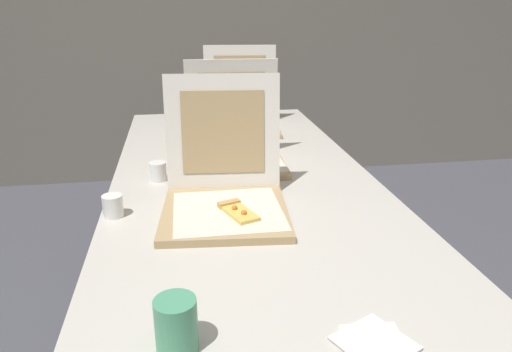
% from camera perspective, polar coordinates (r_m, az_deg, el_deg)
% --- Properties ---
extents(wall_back, '(10.00, 0.10, 2.60)m').
position_cam_1_polar(wall_back, '(3.72, -6.29, 19.52)').
color(wall_back, gray).
rests_on(wall_back, ground).
extents(table, '(0.92, 2.12, 0.75)m').
position_cam_1_polar(table, '(1.73, -1.50, -1.56)').
color(table, beige).
rests_on(table, ground).
extents(pizza_box_front, '(0.40, 0.44, 0.38)m').
position_cam_1_polar(pizza_box_front, '(1.42, -3.75, -2.12)').
color(pizza_box_front, tan).
rests_on(pizza_box_front, table).
extents(pizza_box_middle, '(0.38, 0.38, 0.38)m').
position_cam_1_polar(pizza_box_middle, '(1.84, -2.55, 3.23)').
color(pizza_box_middle, tan).
rests_on(pizza_box_middle, table).
extents(pizza_box_back, '(0.40, 0.41, 0.39)m').
position_cam_1_polar(pizza_box_back, '(2.37, -1.80, 7.12)').
color(pizza_box_back, tan).
rests_on(pizza_box_back, table).
extents(cup_white_mid, '(0.06, 0.06, 0.07)m').
position_cam_1_polar(cup_white_mid, '(1.70, -11.66, 0.54)').
color(cup_white_mid, white).
rests_on(cup_white_mid, table).
extents(cup_white_near_left, '(0.06, 0.06, 0.07)m').
position_cam_1_polar(cup_white_near_left, '(1.45, -16.76, -3.46)').
color(cup_white_near_left, white).
rests_on(cup_white_near_left, table).
extents(cup_printed_front, '(0.08, 0.08, 0.10)m').
position_cam_1_polar(cup_printed_front, '(0.90, -9.53, -17.18)').
color(cup_printed_front, '#4C9E75').
rests_on(cup_printed_front, table).
extents(napkin_pile, '(0.16, 0.16, 0.01)m').
position_cam_1_polar(napkin_pile, '(0.96, 14.05, -18.79)').
color(napkin_pile, white).
rests_on(napkin_pile, table).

